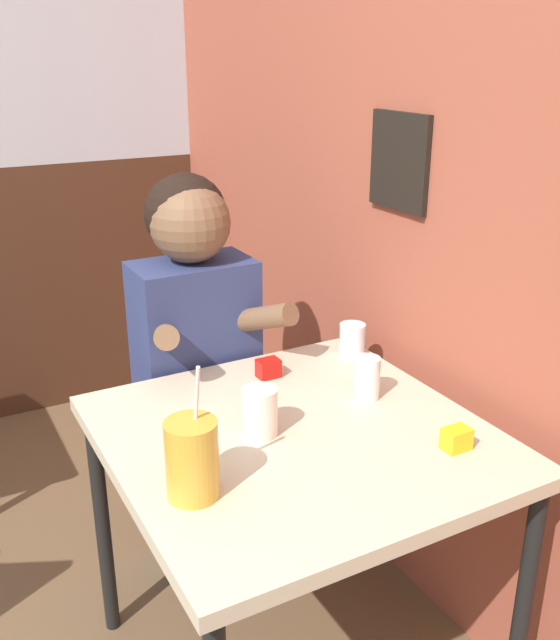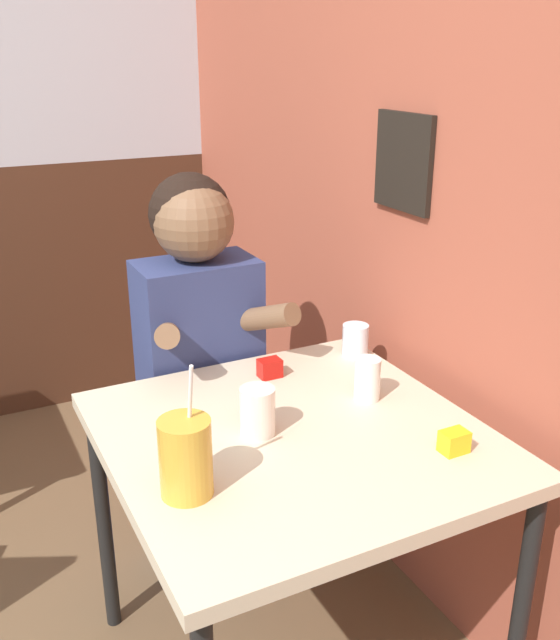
# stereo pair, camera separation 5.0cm
# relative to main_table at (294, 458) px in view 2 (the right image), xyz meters

# --- Properties ---
(brick_wall_right) EXTENTS (0.08, 4.24, 2.70)m
(brick_wall_right) POSITION_rel_main_table_xyz_m (0.52, 0.71, 0.70)
(brick_wall_right) COLOR #9E4C38
(brick_wall_right) RESTS_ON ground_plane
(main_table) EXTENTS (0.84, 0.85, 0.73)m
(main_table) POSITION_rel_main_table_xyz_m (0.00, 0.00, 0.00)
(main_table) COLOR beige
(main_table) RESTS_ON ground_plane
(person_seated) EXTENTS (0.42, 0.42, 1.24)m
(person_seated) POSITION_rel_main_table_xyz_m (-0.02, 0.55, 0.02)
(person_seated) COLOR navy
(person_seated) RESTS_ON ground_plane
(cocktail_pitcher) EXTENTS (0.11, 0.11, 0.28)m
(cocktail_pitcher) POSITION_rel_main_table_xyz_m (-0.30, -0.12, 0.15)
(cocktail_pitcher) COLOR gold
(cocktail_pitcher) RESTS_ON main_table
(glass_near_pitcher) EXTENTS (0.07, 0.07, 0.09)m
(glass_near_pitcher) POSITION_rel_main_table_xyz_m (0.36, 0.31, 0.12)
(glass_near_pitcher) COLOR silver
(glass_near_pitcher) RESTS_ON main_table
(glass_center) EXTENTS (0.07, 0.07, 0.11)m
(glass_center) POSITION_rel_main_table_xyz_m (0.24, 0.06, 0.13)
(glass_center) COLOR silver
(glass_center) RESTS_ON main_table
(glass_far_side) EXTENTS (0.08, 0.08, 0.11)m
(glass_far_side) POSITION_rel_main_table_xyz_m (-0.08, 0.03, 0.13)
(glass_far_side) COLOR silver
(glass_far_side) RESTS_ON main_table
(condiment_ketchup) EXTENTS (0.06, 0.04, 0.05)m
(condiment_ketchup) POSITION_rel_main_table_xyz_m (0.08, 0.29, 0.10)
(condiment_ketchup) COLOR #B7140F
(condiment_ketchup) RESTS_ON main_table
(condiment_mustard) EXTENTS (0.06, 0.04, 0.05)m
(condiment_mustard) POSITION_rel_main_table_xyz_m (0.27, -0.23, 0.10)
(condiment_mustard) COLOR yellow
(condiment_mustard) RESTS_ON main_table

